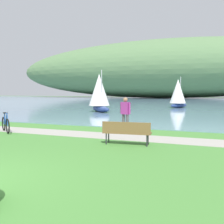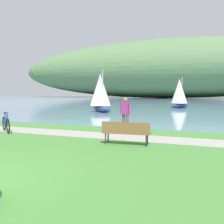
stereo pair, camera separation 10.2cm
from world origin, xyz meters
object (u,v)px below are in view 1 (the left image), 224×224
Objects in this scene: sailboat_toward_hillside at (99,92)px; bicycle_leaning_near_bench at (6,124)px; park_bench_near_camera at (127,131)px; sailboat_nearest_to_shore at (178,93)px; person_at_shoreline at (125,112)px.

bicycle_leaning_near_bench is at bearing -88.07° from sailboat_toward_hillside.
sailboat_nearest_to_shore is at bearing 90.26° from park_bench_near_camera.
park_bench_near_camera is at bearing -72.08° from person_at_shoreline.
park_bench_near_camera is 0.48× the size of sailboat_nearest_to_shore.
person_at_shoreline is at bearing -92.36° from sailboat_nearest_to_shore.
sailboat_toward_hillside reaches higher than bicycle_leaning_near_bench.
person_at_shoreline reaches higher than park_bench_near_camera.
bicycle_leaning_near_bench is at bearing -106.23° from sailboat_nearest_to_shore.
sailboat_nearest_to_shore is (-0.10, 22.43, 1.33)m from park_bench_near_camera.
bicycle_leaning_near_bench is at bearing 173.38° from park_bench_near_camera.
sailboat_nearest_to_shore is at bearing 73.77° from bicycle_leaning_near_bench.
bicycle_leaning_near_bench is 12.89m from sailboat_toward_hillside.
sailboat_toward_hillside is at bearing 118.98° from person_at_shoreline.
sailboat_toward_hillside reaches higher than person_at_shoreline.
sailboat_nearest_to_shore is (0.81, 19.62, 0.87)m from person_at_shoreline.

